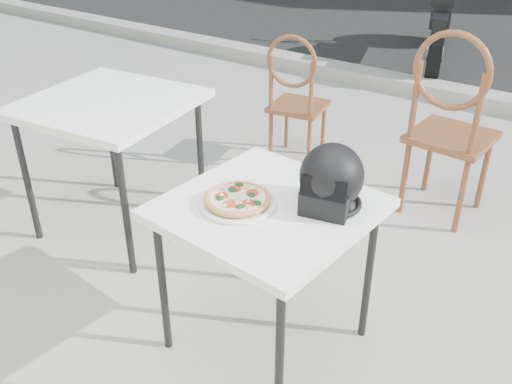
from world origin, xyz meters
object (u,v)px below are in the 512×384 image
Objects in this scene: cafe_table_main at (268,218)px; pizza at (238,198)px; helmet at (331,180)px; cafe_chair_side at (295,93)px; cafe_chair_main at (450,118)px; motorcycle at (440,18)px; plate at (238,203)px; cafe_table_side at (109,112)px.

cafe_table_main is 0.15m from pizza.
cafe_chair_side is (-1.01, 1.44, -0.30)m from helmet.
helmet is at bearing 92.24° from cafe_chair_main.
motorcycle reaches higher than pizza.
helmet is (0.29, 0.19, 0.10)m from plate.
helmet reaches higher than pizza.
cafe_chair_side is (-0.71, 1.63, -0.20)m from plate.
motorcycle reaches higher than plate.
cafe_table_main is 2.11× the size of plate.
helmet is (0.29, 0.19, 0.08)m from pizza.
pizza is 1.79m from cafe_chair_side.
cafe_chair_main is 1.07m from cafe_chair_side.
cafe_table_side is (-1.46, -1.12, 0.08)m from cafe_chair_main.
cafe_table_main is 4.55m from motorcycle.
motorcycle reaches higher than cafe_chair_side.
helmet is (0.20, 0.12, 0.17)m from cafe_table_main.
cafe_chair_main is at bearing 77.12° from plate.
helmet is 1.33m from cafe_chair_main.
plate is 4.60m from motorcycle.
cafe_table_side is at bearing 165.54° from cafe_table_main.
plate is (-0.09, -0.07, 0.07)m from cafe_table_main.
helmet reaches higher than cafe_table_side.
helmet reaches higher than cafe_chair_side.
cafe_table_main is at bearing 84.65° from cafe_chair_main.
plate is 1.27× the size of helmet.
cafe_table_side is 4.18m from motorcycle.
cafe_table_side is at bearing 161.21° from pizza.
cafe_table_main is at bearing -14.46° from cafe_table_side.
motorcycle is (-0.71, 4.54, -0.27)m from pizza.
cafe_chair_main reaches higher than cafe_chair_side.
helmet is at bearing -93.99° from motorcycle.
cafe_table_main is 0.72× the size of cafe_chair_main.
plate is at bearing -143.98° from cafe_table_main.
cafe_table_main is 2.41× the size of pizza.
cafe_chair_side reaches higher than pizza.
cafe_chair_main is 0.55× the size of motorcycle.
cafe_chair_side is 0.45× the size of motorcycle.
plate is 0.43× the size of cafe_table_side.
helmet is at bearing -7.63° from cafe_table_side.
plate is 0.36m from helmet.
cafe_chair_main is 3.22m from motorcycle.
pizza is 0.16× the size of motorcycle.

